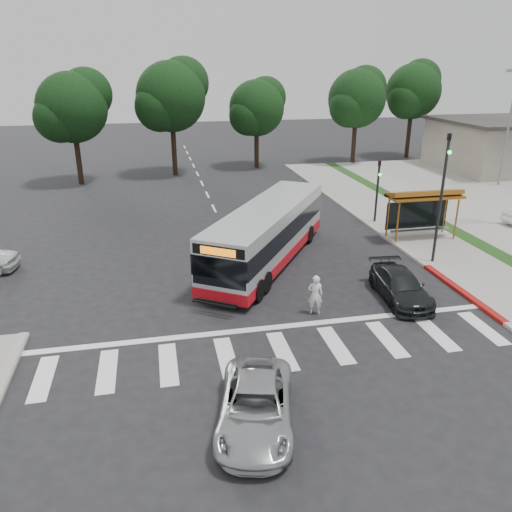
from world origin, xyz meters
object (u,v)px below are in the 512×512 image
object	(u,v)px
dark_sedan	(400,286)
silver_suv_south	(256,406)
transit_bus	(268,235)
pedestrian	(315,295)

from	to	relation	value
dark_sedan	silver_suv_south	bearing A→B (deg)	-134.71
dark_sedan	silver_suv_south	distance (m)	10.14
transit_bus	pedestrian	size ratio (longest dim) A/B	6.82
transit_bus	pedestrian	world-z (taller)	transit_bus
transit_bus	silver_suv_south	xyz separation A→B (m)	(-3.10, -11.93, -0.86)
dark_sedan	silver_suv_south	world-z (taller)	dark_sedan
pedestrian	silver_suv_south	size ratio (longest dim) A/B	0.38
transit_bus	pedestrian	distance (m)	5.93
dark_sedan	silver_suv_south	xyz separation A→B (m)	(-7.71, -6.59, -0.00)
transit_bus	dark_sedan	size ratio (longest dim) A/B	2.70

